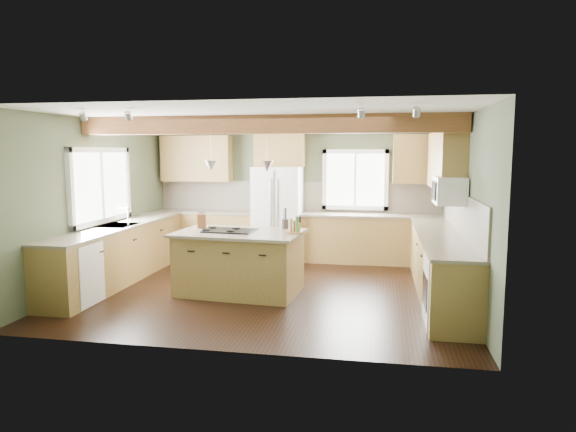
# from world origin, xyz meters

# --- Properties ---
(floor) EXTENTS (5.60, 5.60, 0.00)m
(floor) POSITION_xyz_m (0.00, 0.00, 0.00)
(floor) COLOR black
(floor) RESTS_ON ground
(ceiling) EXTENTS (5.60, 5.60, 0.00)m
(ceiling) POSITION_xyz_m (0.00, 0.00, 2.60)
(ceiling) COLOR silver
(ceiling) RESTS_ON wall_back
(wall_back) EXTENTS (5.60, 0.00, 5.60)m
(wall_back) POSITION_xyz_m (0.00, 2.50, 1.30)
(wall_back) COLOR #475139
(wall_back) RESTS_ON ground
(wall_left) EXTENTS (0.00, 5.00, 5.00)m
(wall_left) POSITION_xyz_m (-2.80, 0.00, 1.30)
(wall_left) COLOR #475139
(wall_left) RESTS_ON ground
(wall_right) EXTENTS (0.00, 5.00, 5.00)m
(wall_right) POSITION_xyz_m (2.80, 0.00, 1.30)
(wall_right) COLOR #475139
(wall_right) RESTS_ON ground
(ceiling_beam) EXTENTS (5.55, 0.26, 0.26)m
(ceiling_beam) POSITION_xyz_m (0.00, -0.27, 2.47)
(ceiling_beam) COLOR #5C2F1A
(ceiling_beam) RESTS_ON ceiling
(soffit_trim) EXTENTS (5.55, 0.20, 0.10)m
(soffit_trim) POSITION_xyz_m (0.00, 2.40, 2.54)
(soffit_trim) COLOR #5C2F1A
(soffit_trim) RESTS_ON ceiling
(backsplash_back) EXTENTS (5.58, 0.03, 0.58)m
(backsplash_back) POSITION_xyz_m (0.00, 2.48, 1.21)
(backsplash_back) COLOR brown
(backsplash_back) RESTS_ON wall_back
(backsplash_right) EXTENTS (0.03, 3.70, 0.58)m
(backsplash_right) POSITION_xyz_m (2.78, 0.05, 1.21)
(backsplash_right) COLOR brown
(backsplash_right) RESTS_ON wall_right
(base_cab_back_left) EXTENTS (2.02, 0.60, 0.88)m
(base_cab_back_left) POSITION_xyz_m (-1.79, 2.20, 0.44)
(base_cab_back_left) COLOR brown
(base_cab_back_left) RESTS_ON floor
(counter_back_left) EXTENTS (2.06, 0.64, 0.04)m
(counter_back_left) POSITION_xyz_m (-1.79, 2.20, 0.90)
(counter_back_left) COLOR brown
(counter_back_left) RESTS_ON base_cab_back_left
(base_cab_back_right) EXTENTS (2.62, 0.60, 0.88)m
(base_cab_back_right) POSITION_xyz_m (1.49, 2.20, 0.44)
(base_cab_back_right) COLOR brown
(base_cab_back_right) RESTS_ON floor
(counter_back_right) EXTENTS (2.66, 0.64, 0.04)m
(counter_back_right) POSITION_xyz_m (1.49, 2.20, 0.90)
(counter_back_right) COLOR brown
(counter_back_right) RESTS_ON base_cab_back_right
(base_cab_left) EXTENTS (0.60, 3.70, 0.88)m
(base_cab_left) POSITION_xyz_m (-2.50, 0.05, 0.44)
(base_cab_left) COLOR brown
(base_cab_left) RESTS_ON floor
(counter_left) EXTENTS (0.64, 3.74, 0.04)m
(counter_left) POSITION_xyz_m (-2.50, 0.05, 0.90)
(counter_left) COLOR brown
(counter_left) RESTS_ON base_cab_left
(base_cab_right) EXTENTS (0.60, 3.70, 0.88)m
(base_cab_right) POSITION_xyz_m (2.50, 0.05, 0.44)
(base_cab_right) COLOR brown
(base_cab_right) RESTS_ON floor
(counter_right) EXTENTS (0.64, 3.74, 0.04)m
(counter_right) POSITION_xyz_m (2.50, 0.05, 0.90)
(counter_right) COLOR brown
(counter_right) RESTS_ON base_cab_right
(upper_cab_back_left) EXTENTS (1.40, 0.35, 0.90)m
(upper_cab_back_left) POSITION_xyz_m (-1.99, 2.33, 1.95)
(upper_cab_back_left) COLOR brown
(upper_cab_back_left) RESTS_ON wall_back
(upper_cab_over_fridge) EXTENTS (0.96, 0.35, 0.70)m
(upper_cab_over_fridge) POSITION_xyz_m (-0.30, 2.33, 2.15)
(upper_cab_over_fridge) COLOR brown
(upper_cab_over_fridge) RESTS_ON wall_back
(upper_cab_right) EXTENTS (0.35, 2.20, 0.90)m
(upper_cab_right) POSITION_xyz_m (2.62, 0.90, 1.95)
(upper_cab_right) COLOR brown
(upper_cab_right) RESTS_ON wall_right
(upper_cab_back_corner) EXTENTS (0.90, 0.35, 0.90)m
(upper_cab_back_corner) POSITION_xyz_m (2.30, 2.33, 1.95)
(upper_cab_back_corner) COLOR brown
(upper_cab_back_corner) RESTS_ON wall_back
(window_left) EXTENTS (0.04, 1.60, 1.05)m
(window_left) POSITION_xyz_m (-2.78, 0.05, 1.55)
(window_left) COLOR white
(window_left) RESTS_ON wall_left
(window_back) EXTENTS (1.10, 0.04, 1.00)m
(window_back) POSITION_xyz_m (1.15, 2.48, 1.55)
(window_back) COLOR white
(window_back) RESTS_ON wall_back
(sink) EXTENTS (0.50, 0.65, 0.03)m
(sink) POSITION_xyz_m (-2.50, 0.05, 0.91)
(sink) COLOR #262628
(sink) RESTS_ON counter_left
(faucet) EXTENTS (0.02, 0.02, 0.28)m
(faucet) POSITION_xyz_m (-2.32, 0.05, 1.05)
(faucet) COLOR #B2B2B7
(faucet) RESTS_ON sink
(dishwasher) EXTENTS (0.60, 0.60, 0.84)m
(dishwasher) POSITION_xyz_m (-2.49, -1.25, 0.43)
(dishwasher) COLOR white
(dishwasher) RESTS_ON floor
(oven) EXTENTS (0.60, 0.72, 0.84)m
(oven) POSITION_xyz_m (2.49, -1.25, 0.43)
(oven) COLOR white
(oven) RESTS_ON floor
(microwave) EXTENTS (0.40, 0.70, 0.38)m
(microwave) POSITION_xyz_m (2.58, -0.05, 1.55)
(microwave) COLOR white
(microwave) RESTS_ON wall_right
(pendant_left) EXTENTS (0.18, 0.18, 0.16)m
(pendant_left) POSITION_xyz_m (-0.83, -0.24, 1.88)
(pendant_left) COLOR #B2B2B7
(pendant_left) RESTS_ON ceiling
(pendant_right) EXTENTS (0.18, 0.18, 0.16)m
(pendant_right) POSITION_xyz_m (0.03, -0.30, 1.88)
(pendant_right) COLOR #B2B2B7
(pendant_right) RESTS_ON ceiling
(refrigerator) EXTENTS (0.90, 0.74, 1.80)m
(refrigerator) POSITION_xyz_m (-0.30, 2.12, 0.90)
(refrigerator) COLOR white
(refrigerator) RESTS_ON floor
(island) EXTENTS (1.80, 1.18, 0.88)m
(island) POSITION_xyz_m (-0.40, -0.27, 0.44)
(island) COLOR olive
(island) RESTS_ON floor
(island_top) EXTENTS (1.92, 1.31, 0.04)m
(island_top) POSITION_xyz_m (-0.40, -0.27, 0.90)
(island_top) COLOR brown
(island_top) RESTS_ON island
(cooktop) EXTENTS (0.78, 0.55, 0.02)m
(cooktop) POSITION_xyz_m (-0.54, -0.26, 0.93)
(cooktop) COLOR black
(cooktop) RESTS_ON island_top
(knife_block) EXTENTS (0.15, 0.13, 0.22)m
(knife_block) POSITION_xyz_m (-1.06, -0.02, 1.03)
(knife_block) COLOR brown
(knife_block) RESTS_ON island_top
(utensil_crock) EXTENTS (0.13, 0.13, 0.15)m
(utensil_crock) POSITION_xyz_m (0.21, 0.14, 0.99)
(utensil_crock) COLOR #3D3731
(utensil_crock) RESTS_ON island_top
(bottle_tray) EXTENTS (0.28, 0.28, 0.23)m
(bottle_tray) POSITION_xyz_m (0.42, -0.26, 1.04)
(bottle_tray) COLOR brown
(bottle_tray) RESTS_ON island_top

